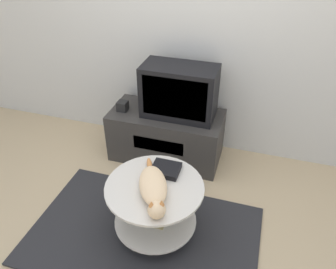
{
  "coord_description": "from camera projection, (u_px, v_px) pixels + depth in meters",
  "views": [
    {
      "loc": [
        0.67,
        -1.52,
        2.09
      ],
      "look_at": [
        0.03,
        0.53,
        0.61
      ],
      "focal_mm": 35.0,
      "sensor_mm": 36.0,
      "label": 1
    }
  ],
  "objects": [
    {
      "name": "ground_plane",
      "position": [
        144.0,
        236.0,
        2.55
      ],
      "size": [
        12.0,
        12.0,
        0.0
      ],
      "primitive_type": "plane",
      "color": "tan"
    },
    {
      "name": "wall_back",
      "position": [
        192.0,
        19.0,
        2.89
      ],
      "size": [
        8.0,
        0.05,
        2.6
      ],
      "color": "silver",
      "rests_on": "ground_plane"
    },
    {
      "name": "rug",
      "position": [
        144.0,
        235.0,
        2.54
      ],
      "size": [
        1.74,
        1.08,
        0.02
      ],
      "color": "#28282B",
      "rests_on": "ground_plane"
    },
    {
      "name": "tv_stand",
      "position": [
        166.0,
        135.0,
        3.25
      ],
      "size": [
        1.08,
        0.51,
        0.5
      ],
      "color": "#33302D",
      "rests_on": "ground_plane"
    },
    {
      "name": "tv",
      "position": [
        179.0,
        91.0,
        2.96
      ],
      "size": [
        0.67,
        0.35,
        0.48
      ],
      "color": "black",
      "rests_on": "tv_stand"
    },
    {
      "name": "speaker",
      "position": [
        123.0,
        106.0,
        3.13
      ],
      "size": [
        0.09,
        0.09,
        0.09
      ],
      "color": "black",
      "rests_on": "tv_stand"
    },
    {
      "name": "coffee_table",
      "position": [
        155.0,
        203.0,
        2.4
      ],
      "size": [
        0.71,
        0.71,
        0.47
      ],
      "color": "#B2B2B7",
      "rests_on": "rug"
    },
    {
      "name": "dvd_box",
      "position": [
        166.0,
        169.0,
        2.42
      ],
      "size": [
        0.21,
        0.18,
        0.04
      ],
      "color": "black",
      "rests_on": "coffee_table"
    },
    {
      "name": "cat",
      "position": [
        153.0,
        188.0,
        2.2
      ],
      "size": [
        0.34,
        0.57,
        0.14
      ],
      "rotation": [
        0.0,
        0.0,
        -1.13
      ],
      "color": "beige",
      "rests_on": "coffee_table"
    }
  ]
}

